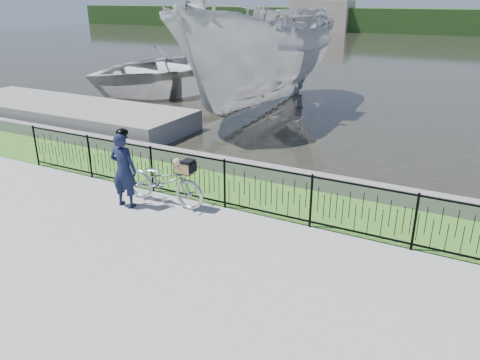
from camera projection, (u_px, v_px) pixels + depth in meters
The scene contains 12 objects.
ground at pixel (229, 250), 8.72m from camera, with size 120.00×120.00×0.00m, color gray.
grass_strip at pixel (284, 200), 10.86m from camera, with size 60.00×2.00×0.01m, color #3A7223.
water at pixel (439, 58), 35.85m from camera, with size 120.00×120.00×0.00m, color black.
quay_wall at pixel (300, 178), 11.61m from camera, with size 60.00×0.30×0.40m, color slate.
fence at pixel (266, 192), 9.83m from camera, with size 14.00×0.06×1.15m, color black, non-canonical shape.
far_treeline at pixel (467, 22), 57.50m from camera, with size 120.00×6.00×3.00m, color #254319.
far_building_left at pixel (322, 16), 63.53m from camera, with size 8.00×4.00×4.00m, color #A89A87.
dock at pixel (68, 113), 17.48m from camera, with size 10.00×3.00×0.70m, color slate.
bicycle_rig at pixel (164, 181), 10.49m from camera, with size 2.06×0.72×1.17m.
cyclist at pixel (123, 169), 10.26m from camera, with size 0.67×0.48×1.79m.
boat_near at pixel (263, 55), 18.45m from camera, with size 4.33×11.30×6.15m.
boat_far at pixel (175, 69), 23.31m from camera, with size 9.36×11.50×2.09m.
Camera 1 is at (3.77, -6.65, 4.41)m, focal length 35.00 mm.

